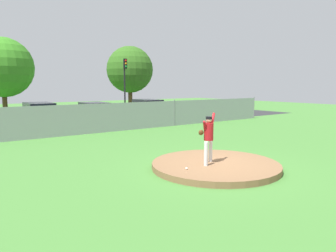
{
  "coord_description": "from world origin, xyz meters",
  "views": [
    {
      "loc": [
        -7.58,
        -7.6,
        2.87
      ],
      "look_at": [
        -0.6,
        1.98,
        1.32
      ],
      "focal_mm": 33.48,
      "sensor_mm": 36.0,
      "label": 1
    }
  ],
  "objects_px": {
    "parked_car_silver": "(148,110)",
    "traffic_light_far": "(125,77)",
    "pitcher_youth": "(208,135)",
    "traffic_cone_orange": "(18,130)",
    "parked_car_teal": "(39,116)",
    "baseball": "(187,168)",
    "parked_car_charcoal": "(95,114)"
  },
  "relations": [
    {
      "from": "pitcher_youth",
      "to": "traffic_cone_orange",
      "type": "relative_size",
      "value": 3.15
    },
    {
      "from": "parked_car_teal",
      "to": "baseball",
      "type": "bearing_deg",
      "value": -86.65
    },
    {
      "from": "parked_car_teal",
      "to": "traffic_light_far",
      "type": "xyz_separation_m",
      "value": [
        8.71,
        4.06,
        2.76
      ]
    },
    {
      "from": "parked_car_charcoal",
      "to": "traffic_cone_orange",
      "type": "bearing_deg",
      "value": -162.79
    },
    {
      "from": "pitcher_youth",
      "to": "traffic_light_far",
      "type": "height_order",
      "value": "traffic_light_far"
    },
    {
      "from": "pitcher_youth",
      "to": "parked_car_charcoal",
      "type": "relative_size",
      "value": 0.39
    },
    {
      "from": "pitcher_youth",
      "to": "parked_car_silver",
      "type": "bearing_deg",
      "value": 64.94
    },
    {
      "from": "traffic_cone_orange",
      "to": "parked_car_charcoal",
      "type": "bearing_deg",
      "value": 17.21
    },
    {
      "from": "pitcher_youth",
      "to": "parked_car_teal",
      "type": "xyz_separation_m",
      "value": [
        -1.93,
        14.34,
        -0.38
      ]
    },
    {
      "from": "parked_car_teal",
      "to": "traffic_cone_orange",
      "type": "height_order",
      "value": "parked_car_teal"
    },
    {
      "from": "parked_car_teal",
      "to": "parked_car_silver",
      "type": "relative_size",
      "value": 1.01
    },
    {
      "from": "parked_car_silver",
      "to": "traffic_cone_orange",
      "type": "xyz_separation_m",
      "value": [
        -10.47,
        -2.31,
        -0.54
      ]
    },
    {
      "from": "pitcher_youth",
      "to": "parked_car_teal",
      "type": "distance_m",
      "value": 14.48
    },
    {
      "from": "parked_car_charcoal",
      "to": "parked_car_teal",
      "type": "relative_size",
      "value": 0.95
    },
    {
      "from": "traffic_light_far",
      "to": "parked_car_charcoal",
      "type": "bearing_deg",
      "value": -138.18
    },
    {
      "from": "parked_car_silver",
      "to": "pitcher_youth",
      "type": "bearing_deg",
      "value": -115.06
    },
    {
      "from": "traffic_cone_orange",
      "to": "parked_car_teal",
      "type": "bearing_deg",
      "value": 50.21
    },
    {
      "from": "baseball",
      "to": "parked_car_silver",
      "type": "distance_m",
      "value": 16.74
    },
    {
      "from": "pitcher_youth",
      "to": "traffic_cone_orange",
      "type": "height_order",
      "value": "pitcher_youth"
    },
    {
      "from": "parked_car_charcoal",
      "to": "pitcher_youth",
      "type": "bearing_deg",
      "value": -97.49
    },
    {
      "from": "baseball",
      "to": "traffic_light_far",
      "type": "bearing_deg",
      "value": 67.04
    },
    {
      "from": "parked_car_teal",
      "to": "parked_car_silver",
      "type": "bearing_deg",
      "value": 1.58
    },
    {
      "from": "baseball",
      "to": "traffic_light_far",
      "type": "relative_size",
      "value": 0.01
    },
    {
      "from": "pitcher_youth",
      "to": "traffic_cone_orange",
      "type": "bearing_deg",
      "value": 106.56
    },
    {
      "from": "parked_car_teal",
      "to": "parked_car_silver",
      "type": "distance_m",
      "value": 8.75
    },
    {
      "from": "parked_car_silver",
      "to": "traffic_cone_orange",
      "type": "bearing_deg",
      "value": -167.57
    },
    {
      "from": "traffic_light_far",
      "to": "pitcher_youth",
      "type": "bearing_deg",
      "value": -110.23
    },
    {
      "from": "parked_car_teal",
      "to": "parked_car_silver",
      "type": "xyz_separation_m",
      "value": [
        8.75,
        0.24,
        -0.02
      ]
    },
    {
      "from": "baseball",
      "to": "traffic_cone_orange",
      "type": "distance_m",
      "value": 12.7
    },
    {
      "from": "parked_car_silver",
      "to": "traffic_light_far",
      "type": "distance_m",
      "value": 4.72
    },
    {
      "from": "traffic_cone_orange",
      "to": "traffic_light_far",
      "type": "distance_m",
      "value": 12.55
    },
    {
      "from": "parked_car_charcoal",
      "to": "parked_car_teal",
      "type": "distance_m",
      "value": 3.79
    }
  ]
}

